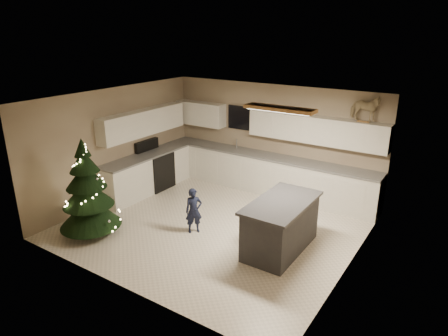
{
  "coord_description": "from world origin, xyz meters",
  "views": [
    {
      "loc": [
        4.21,
        -6.04,
        3.85
      ],
      "look_at": [
        0.0,
        0.35,
        1.15
      ],
      "focal_mm": 32.0,
      "sensor_mm": 36.0,
      "label": 1
    }
  ],
  "objects_px": {
    "island": "(281,225)",
    "toddler": "(194,211)",
    "rocking_horse": "(365,108)",
    "bar_stool": "(257,217)",
    "christmas_tree": "(88,196)"
  },
  "relations": [
    {
      "from": "island",
      "to": "christmas_tree",
      "type": "height_order",
      "value": "christmas_tree"
    },
    {
      "from": "christmas_tree",
      "to": "toddler",
      "type": "bearing_deg",
      "value": 34.76
    },
    {
      "from": "bar_stool",
      "to": "rocking_horse",
      "type": "relative_size",
      "value": 1.11
    },
    {
      "from": "island",
      "to": "toddler",
      "type": "height_order",
      "value": "island"
    },
    {
      "from": "toddler",
      "to": "rocking_horse",
      "type": "xyz_separation_m",
      "value": [
        2.35,
        2.77,
        1.83
      ]
    },
    {
      "from": "christmas_tree",
      "to": "bar_stool",
      "type": "bearing_deg",
      "value": 27.1
    },
    {
      "from": "christmas_tree",
      "to": "rocking_horse",
      "type": "bearing_deg",
      "value": 44.39
    },
    {
      "from": "rocking_horse",
      "to": "island",
      "type": "bearing_deg",
      "value": 167.26
    },
    {
      "from": "christmas_tree",
      "to": "toddler",
      "type": "relative_size",
      "value": 2.12
    },
    {
      "from": "toddler",
      "to": "rocking_horse",
      "type": "distance_m",
      "value": 4.06
    },
    {
      "from": "bar_stool",
      "to": "christmas_tree",
      "type": "relative_size",
      "value": 0.36
    },
    {
      "from": "island",
      "to": "toddler",
      "type": "xyz_separation_m",
      "value": [
        -1.71,
        -0.35,
        -0.02
      ]
    },
    {
      "from": "christmas_tree",
      "to": "rocking_horse",
      "type": "distance_m",
      "value": 5.8
    },
    {
      "from": "toddler",
      "to": "rocking_horse",
      "type": "relative_size",
      "value": 1.44
    },
    {
      "from": "island",
      "to": "christmas_tree",
      "type": "relative_size",
      "value": 0.87
    }
  ]
}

